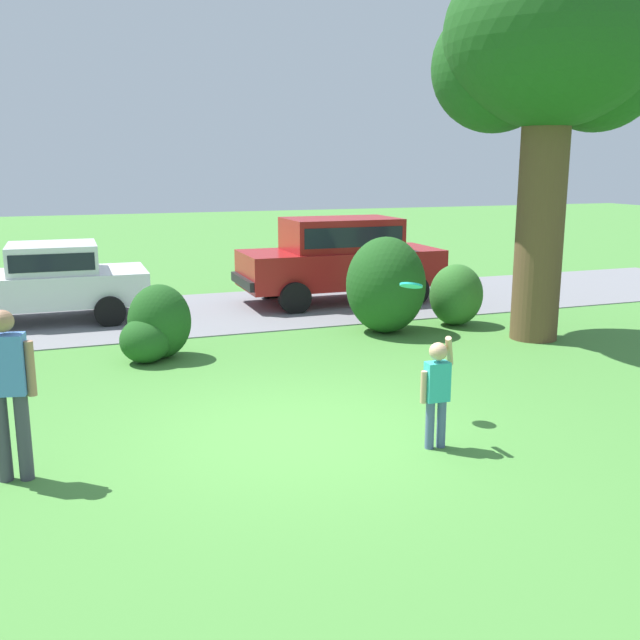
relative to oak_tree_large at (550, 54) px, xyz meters
The scene contains 11 objects.
ground_plane 8.09m from the oak_tree_large, 150.30° to the right, with size 80.00×80.00×0.00m, color #478438.
driveway_strip 8.52m from the oak_tree_large, 143.23° to the left, with size 28.00×4.40×0.02m, color slate.
oak_tree_large is the anchor object (origin of this frame).
shrub_centre_left 8.06m from the oak_tree_large, behind, with size 1.18×1.10×1.21m.
shrub_centre 4.86m from the oak_tree_large, 152.91° to the left, with size 1.48×1.52×1.80m.
shrub_centre_right 4.61m from the oak_tree_large, 122.46° to the left, with size 1.06×0.98×1.20m.
parked_sedan 10.37m from the oak_tree_large, 152.25° to the left, with size 4.42×2.13×1.56m.
parked_suv 6.17m from the oak_tree_large, 115.56° to the left, with size 4.71×2.12×1.92m.
child_thrower 7.29m from the oak_tree_large, 136.26° to the right, with size 0.46×0.26×1.29m.
frisbee 6.06m from the oak_tree_large, 143.37° to the right, with size 0.30×0.28×0.16m.
adult_onlooker 10.10m from the oak_tree_large, 158.49° to the right, with size 0.52×0.29×1.74m.
Camera 1 is at (-2.52, -7.59, 3.10)m, focal length 40.37 mm.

